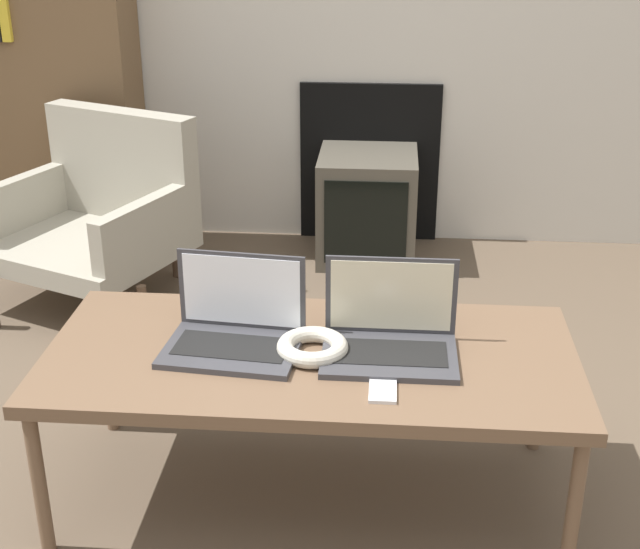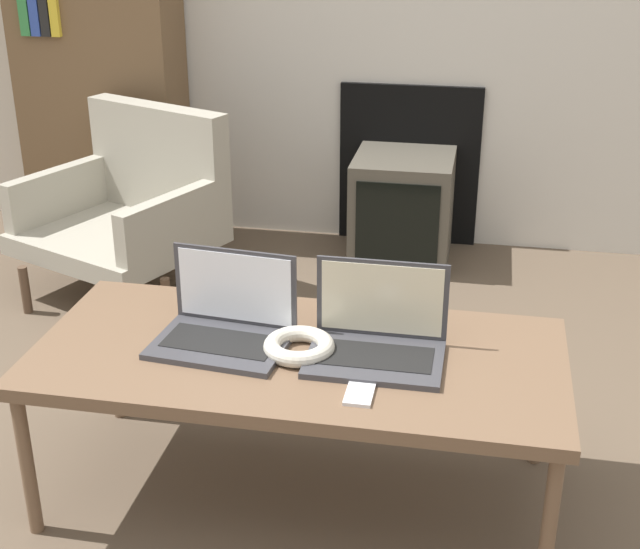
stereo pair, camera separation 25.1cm
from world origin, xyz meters
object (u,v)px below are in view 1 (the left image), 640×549
laptop_left (235,328)px  phone (383,388)px  laptop_right (390,334)px  tv (367,206)px  headphones (312,347)px  armchair (100,209)px

laptop_left → phone: 0.43m
laptop_right → tv: laptop_right is taller
laptop_left → phone: bearing=-21.3°
headphones → armchair: 1.60m
headphones → phone: (0.18, -0.16, -0.02)m
laptop_left → armchair: bearing=127.0°
tv → armchair: bearing=-155.9°
phone → armchair: armchair is taller
tv → laptop_right: bearing=-86.4°
laptop_left → laptop_right: bearing=5.5°
armchair → headphones: bearing=-30.3°
laptop_left → phone: size_ratio=2.78×
laptop_left → armchair: armchair is taller
laptop_right → armchair: (-1.16, 1.24, -0.14)m
phone → laptop_left: bearing=153.2°
laptop_left → laptop_right: 0.40m
phone → tv: (-0.09, 1.90, -0.22)m
headphones → laptop_left: bearing=169.8°
phone → laptop_right: bearing=86.0°
laptop_right → laptop_left: bearing=-179.9°
armchair → laptop_left: bearing=-35.8°
headphones → armchair: (-0.96, 1.28, -0.11)m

